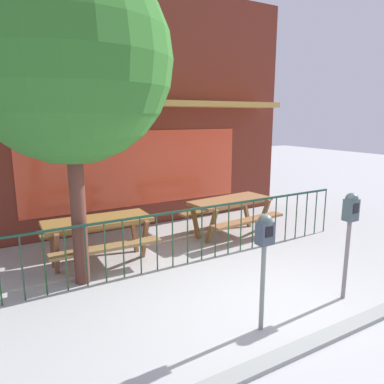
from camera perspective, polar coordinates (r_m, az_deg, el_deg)
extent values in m
plane|color=#A7A8A8|center=(5.18, 11.32, -17.40)|extent=(40.00, 40.00, 0.00)
cube|color=#3F1C1E|center=(8.81, -8.63, -4.83)|extent=(7.91, 0.54, 0.01)
cube|color=maroon|center=(8.44, -9.20, 12.66)|extent=(7.91, 0.50, 5.30)
cube|color=#E54C2D|center=(8.28, -8.25, 3.69)|extent=(5.14, 0.02, 1.70)
cube|color=gold|center=(7.81, -7.36, 13.73)|extent=(6.73, 0.87, 0.12)
cube|color=#1B3D2E|center=(6.20, 0.45, -2.72)|extent=(6.65, 0.04, 0.04)
cylinder|color=#28412F|center=(5.56, -25.19, -10.84)|extent=(0.02, 0.02, 0.95)
cylinder|color=#1B4120|center=(5.58, -22.20, -10.47)|extent=(0.02, 0.02, 0.95)
cylinder|color=#284825|center=(5.62, -19.25, -10.09)|extent=(0.02, 0.02, 0.95)
cylinder|color=#1A412C|center=(5.67, -16.35, -9.68)|extent=(0.02, 0.02, 0.95)
cylinder|color=#2B4E30|center=(5.74, -13.52, -9.26)|extent=(0.02, 0.02, 0.95)
cylinder|color=#2A462F|center=(5.82, -10.77, -8.83)|extent=(0.02, 0.02, 0.95)
cylinder|color=#23432D|center=(5.92, -8.11, -8.40)|extent=(0.02, 0.02, 0.95)
cylinder|color=#2A4330|center=(6.02, -5.54, -7.96)|extent=(0.02, 0.02, 0.95)
cylinder|color=#254C2B|center=(6.14, -3.07, -7.52)|extent=(0.02, 0.02, 0.95)
cylinder|color=#1A4A28|center=(6.27, -0.71, -7.09)|extent=(0.02, 0.02, 0.95)
cylinder|color=#194622|center=(6.41, 1.56, -6.66)|extent=(0.02, 0.02, 0.95)
cylinder|color=#204027|center=(6.56, 3.72, -6.25)|extent=(0.02, 0.02, 0.95)
cylinder|color=#234924|center=(6.72, 5.77, -5.84)|extent=(0.02, 0.02, 0.95)
cylinder|color=#224D26|center=(6.89, 7.73, -5.45)|extent=(0.02, 0.02, 0.95)
cylinder|color=#1C3D24|center=(7.06, 9.59, -5.07)|extent=(0.02, 0.02, 0.95)
cylinder|color=#294424|center=(7.24, 11.35, -4.70)|extent=(0.02, 0.02, 0.95)
cylinder|color=#1F4028|center=(7.43, 13.02, -4.35)|extent=(0.02, 0.02, 0.95)
cylinder|color=#1C4130|center=(7.63, 14.61, -4.01)|extent=(0.02, 0.02, 0.95)
cylinder|color=#235021|center=(7.83, 16.12, -3.69)|extent=(0.02, 0.02, 0.95)
cylinder|color=#193E26|center=(8.04, 17.55, -3.38)|extent=(0.02, 0.02, 0.95)
cylinder|color=#215029|center=(8.25, 18.91, -3.08)|extent=(0.02, 0.02, 0.95)
cylinder|color=#294827|center=(8.46, 20.19, -2.80)|extent=(0.02, 0.02, 0.95)
cube|color=olive|center=(6.45, -14.64, -4.48)|extent=(1.82, 0.81, 0.07)
cube|color=olive|center=(6.03, -13.17, -8.54)|extent=(1.81, 0.31, 0.05)
cube|color=#905F31|center=(7.05, -15.64, -5.68)|extent=(1.81, 0.31, 0.05)
cube|color=brown|center=(6.17, -20.52, -9.22)|extent=(0.08, 0.35, 0.78)
cube|color=brown|center=(6.70, -21.25, -7.62)|extent=(0.08, 0.35, 0.78)
cube|color=brown|center=(6.51, -7.50, -7.43)|extent=(0.08, 0.35, 0.78)
cube|color=brown|center=(7.01, -9.19, -6.07)|extent=(0.08, 0.35, 0.78)
cube|color=#91613A|center=(7.75, 6.10, -1.41)|extent=(1.87, 0.93, 0.07)
cube|color=#935F3A|center=(7.44, 8.88, -4.44)|extent=(1.82, 0.43, 0.05)
cube|color=brown|center=(8.23, 3.50, -2.73)|extent=(1.82, 0.43, 0.05)
cube|color=brown|center=(7.18, 3.13, -5.50)|extent=(0.10, 0.35, 0.78)
cube|color=brown|center=(7.60, 0.46, -4.49)|extent=(0.10, 0.35, 0.78)
cube|color=brown|center=(8.15, 11.23, -3.59)|extent=(0.10, 0.35, 0.78)
cube|color=brown|center=(8.53, 8.49, -2.80)|extent=(0.10, 0.35, 0.78)
cylinder|color=gray|center=(4.47, 11.04, -14.60)|extent=(0.06, 0.06, 1.08)
cube|color=#3F4959|center=(4.21, 11.40, -6.35)|extent=(0.18, 0.14, 0.27)
sphere|color=#465452|center=(4.17, 11.48, -4.59)|extent=(0.17, 0.17, 0.17)
cube|color=black|center=(4.15, 12.10, -6.19)|extent=(0.11, 0.01, 0.12)
cylinder|color=slate|center=(5.50, 23.13, -9.84)|extent=(0.06, 0.06, 1.14)
cube|color=#3E4F55|center=(5.29, 23.76, -2.60)|extent=(0.18, 0.14, 0.30)
sphere|color=#3E5051|center=(5.26, 23.90, -1.04)|extent=(0.17, 0.17, 0.17)
cube|color=black|center=(5.24, 24.44, -2.39)|extent=(0.11, 0.01, 0.13)
cylinder|color=#572F26|center=(5.60, -17.55, -1.85)|extent=(0.22, 0.22, 2.48)
sphere|color=#2F6C27|center=(5.50, -18.94, 19.14)|extent=(2.87, 2.87, 2.87)
cube|color=gray|center=(4.65, 19.18, -21.53)|extent=(11.08, 0.20, 0.11)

